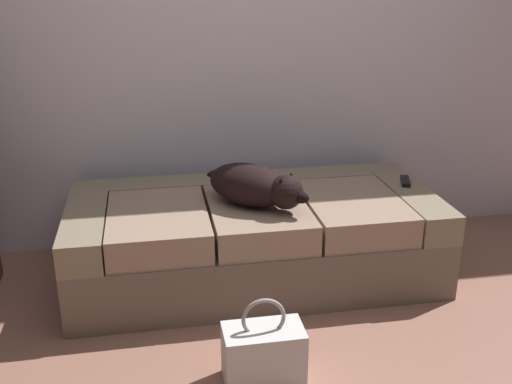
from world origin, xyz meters
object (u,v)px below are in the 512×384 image
object	(u,v)px
couch	(254,238)
tv_remote	(405,181)
dog_dark	(255,186)
handbag	(263,354)

from	to	relation	value
couch	tv_remote	bearing A→B (deg)	4.59
dog_dark	tv_remote	size ratio (longest dim) A/B	3.42
couch	dog_dark	bearing A→B (deg)	-97.00
tv_remote	couch	bearing A→B (deg)	-156.22
couch	handbag	xyz separation A→B (m)	(-0.12, -0.87, -0.10)
dog_dark	tv_remote	world-z (taller)	dog_dark
dog_dark	handbag	size ratio (longest dim) A/B	1.36
handbag	dog_dark	bearing A→B (deg)	82.02
couch	handbag	size ratio (longest dim) A/B	5.02
tv_remote	handbag	bearing A→B (deg)	-116.87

